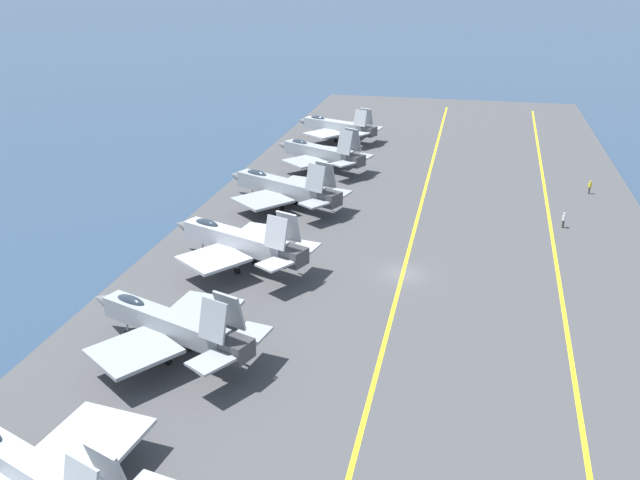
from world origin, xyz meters
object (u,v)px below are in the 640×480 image
Objects in this scene: parked_jet_nearest at (33,473)px; crew_white_vest at (564,219)px; crew_yellow_vest at (590,187)px; parked_jet_second at (169,324)px; parked_jet_third at (238,241)px; parked_jet_sixth at (336,126)px; parked_jet_fourth at (283,187)px; parked_jet_fifth at (320,153)px.

parked_jet_nearest reaches higher than crew_white_vest.
parked_jet_second is at bearing 142.72° from crew_yellow_vest.
parked_jet_third reaches higher than crew_yellow_vest.
parked_jet_fourth is at bearing -179.66° from parked_jet_sixth.
parked_jet_fourth is at bearing 176.77° from parked_jet_fifth.
parked_jet_nearest is at bearing 150.11° from crew_yellow_vest.
parked_jet_second is 46.92m from crew_white_vest.
parked_jet_third is 48.29m from crew_yellow_vest.
parked_jet_third reaches higher than parked_jet_sixth.
parked_jet_fifth reaches higher than parked_jet_third.
crew_yellow_vest is (-3.13, -36.32, -1.50)m from parked_jet_fifth.
parked_jet_fifth reaches higher than parked_jet_nearest.
parked_jet_fifth is at bearing -0.45° from parked_jet_third.
parked_jet_nearest reaches higher than parked_jet_sixth.
parked_jet_fifth reaches higher than parked_jet_fourth.
crew_white_vest is at bearing -32.49° from parked_jet_nearest.
parked_jet_second is 50.89m from parked_jet_fifth.
parked_jet_nearest reaches higher than crew_yellow_vest.
parked_jet_fifth is 35.83m from crew_white_vest.
parked_jet_fourth reaches higher than parked_jet_second.
crew_yellow_vest is (13.19, -37.24, -1.41)m from parked_jet_fourth.
crew_white_vest is (-16.45, -31.79, -1.49)m from parked_jet_fifth.
parked_jet_fifth is at bearing -0.41° from parked_jet_nearest.
parked_jet_third is 52.07m from parked_jet_sixth.
crew_yellow_vest is at bearing -18.76° from crew_white_vest.
parked_jet_sixth is (52.06, 0.84, -0.46)m from parked_jet_third.
crew_yellow_vest is at bearing -49.32° from parked_jet_third.
crew_yellow_vest is 14.08m from crew_white_vest.
parked_jet_third is 34.58m from parked_jet_fifth.
parked_jet_fifth reaches higher than crew_yellow_vest.
parked_jet_fifth is at bearing 85.08° from crew_yellow_vest.
parked_jet_third reaches higher than parked_jet_second.
crew_white_vest is at bearing 161.24° from crew_yellow_vest.
parked_jet_third is at bearing 130.68° from crew_yellow_vest.
parked_jet_nearest is 73.85m from crew_yellow_vest.
parked_jet_third is 36.88m from crew_white_vest.
parked_jet_nearest is 1.00× the size of parked_jet_third.
parked_jet_second is 16.31m from parked_jet_third.
parked_jet_second is at bearing 179.96° from parked_jet_fifth.
parked_jet_third is at bearing 0.83° from parked_jet_second.
crew_white_vest reaches higher than crew_yellow_vest.
parked_jet_fifth is (50.89, -0.04, -0.14)m from parked_jet_second.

